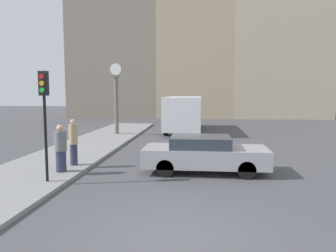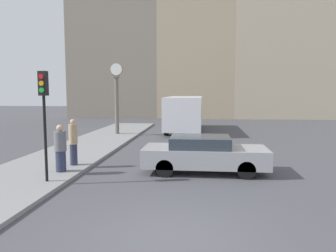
# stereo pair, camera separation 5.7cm
# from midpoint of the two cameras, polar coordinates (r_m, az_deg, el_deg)

# --- Properties ---
(ground_plane) EXTENTS (120.00, 120.00, 0.00)m
(ground_plane) POSITION_cam_midpoint_polar(r_m,az_deg,el_deg) (7.12, 0.54, -18.77)
(ground_plane) COLOR #47474C
(sidewalk_corner) EXTENTS (3.55, 24.87, 0.13)m
(sidewalk_corner) POSITION_cam_midpoint_polar(r_m,az_deg,el_deg) (18.16, -13.68, -3.45)
(sidewalk_corner) COLOR gray
(sidewalk_corner) RESTS_ON ground_plane
(building_row) EXTENTS (29.67, 5.00, 19.88)m
(building_row) POSITION_cam_midpoint_polar(r_m,az_deg,el_deg) (39.15, 6.57, 14.44)
(building_row) COLOR gray
(building_row) RESTS_ON ground_plane
(sedan_car) EXTENTS (4.54, 1.87, 1.35)m
(sedan_car) POSITION_cam_midpoint_polar(r_m,az_deg,el_deg) (12.24, 6.41, -4.83)
(sedan_car) COLOR #9E9EA3
(sedan_car) RESTS_ON ground_plane
(bus_distant) EXTENTS (2.55, 8.11, 2.61)m
(bus_distant) POSITION_cam_midpoint_polar(r_m,az_deg,el_deg) (24.78, 2.98, 2.53)
(bus_distant) COLOR silver
(bus_distant) RESTS_ON ground_plane
(traffic_light_near) EXTENTS (0.26, 0.24, 3.50)m
(traffic_light_near) POSITION_cam_midpoint_polar(r_m,az_deg,el_deg) (10.96, -20.66, 3.81)
(traffic_light_near) COLOR black
(traffic_light_near) RESTS_ON sidewalk_corner
(street_clock) EXTENTS (0.86, 0.35, 4.80)m
(street_clock) POSITION_cam_midpoint_polar(r_m,az_deg,el_deg) (22.58, -8.85, 4.86)
(street_clock) COLOR #666056
(street_clock) RESTS_ON sidewalk_corner
(pedestrian_grey_jacket) EXTENTS (0.43, 0.43, 1.69)m
(pedestrian_grey_jacket) POSITION_cam_midpoint_polar(r_m,az_deg,el_deg) (12.33, -18.10, -3.77)
(pedestrian_grey_jacket) COLOR #2D334C
(pedestrian_grey_jacket) RESTS_ON sidewalk_corner
(pedestrian_tan_coat) EXTENTS (0.33, 0.33, 1.80)m
(pedestrian_tan_coat) POSITION_cam_midpoint_polar(r_m,az_deg,el_deg) (13.28, -16.05, -2.70)
(pedestrian_tan_coat) COLOR #2D334C
(pedestrian_tan_coat) RESTS_ON sidewalk_corner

